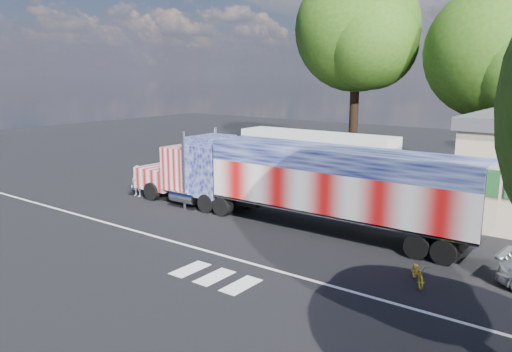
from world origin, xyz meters
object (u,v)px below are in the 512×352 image
Objects in this scene: tree_ne_a at (495,53)px; woman at (137,181)px; coach_bus at (316,155)px; bicycle at (418,273)px; semi_truck at (292,180)px; tree_n_mid at (359,30)px.

woman is at bearing -132.83° from tree_ne_a.
coach_bus reaches higher than bicycle.
woman is (-6.00, -10.45, -0.75)m from coach_bus.
woman is 0.14× the size of tree_ne_a.
semi_truck reaches higher than bicycle.
bicycle is at bearing -48.26° from coach_bus.
bicycle is 0.10× the size of tree_n_mid.
semi_truck is 12.65× the size of bicycle.
tree_ne_a is at bearing -4.94° from tree_n_mid.
semi_truck is 10.50m from coach_bus.
semi_truck is 10.61× the size of woman.
tree_n_mid is (-4.81, 16.57, 8.23)m from semi_truck.
semi_truck is 1.76× the size of coach_bus.
coach_bus is 7.19× the size of bicycle.
bicycle is at bearing -25.03° from semi_truck.
woman is 20.57m from tree_n_mid.
coach_bus is 0.87× the size of tree_ne_a.
tree_n_mid is at bearing 62.89° from woman.
woman is (-10.27, -0.87, -1.22)m from semi_truck.
tree_n_mid is at bearing 175.06° from tree_ne_a.
woman reaches higher than bicycle.
tree_ne_a is at bearing 72.00° from semi_truck.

